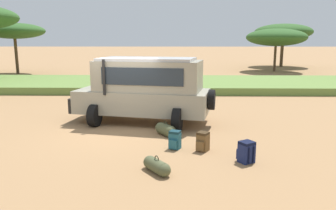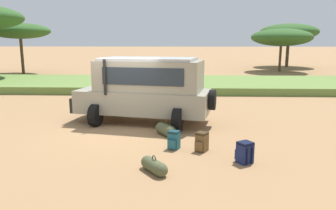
{
  "view_description": "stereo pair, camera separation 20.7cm",
  "coord_description": "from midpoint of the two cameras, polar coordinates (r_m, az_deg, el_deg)",
  "views": [
    {
      "loc": [
        1.88,
        -10.94,
        3.06
      ],
      "look_at": [
        1.66,
        -0.52,
        1.0
      ],
      "focal_mm": 35.0,
      "sensor_mm": 36.0,
      "label": 1
    },
    {
      "loc": [
        2.09,
        -10.93,
        3.06
      ],
      "look_at": [
        1.66,
        -0.52,
        1.0
      ],
      "focal_mm": 35.0,
      "sensor_mm": 36.0,
      "label": 2
    }
  ],
  "objects": [
    {
      "name": "ground_plane",
      "position": [
        11.52,
        -8.78,
        -4.35
      ],
      "size": [
        320.0,
        320.0,
        0.0
      ],
      "primitive_type": "plane",
      "color": "#9E754C"
    },
    {
      "name": "grass_bank",
      "position": [
        21.93,
        -4.0,
        3.71
      ],
      "size": [
        120.0,
        7.0,
        0.44
      ],
      "color": "olive",
      "rests_on": "ground_plane"
    },
    {
      "name": "safari_vehicle",
      "position": [
        12.26,
        -4.48,
        2.87
      ],
      "size": [
        5.48,
        3.34,
        2.44
      ],
      "color": "gray",
      "rests_on": "ground_plane"
    },
    {
      "name": "backpack_beside_front_wheel",
      "position": [
        9.29,
        5.43,
        -6.39
      ],
      "size": [
        0.41,
        0.44,
        0.54
      ],
      "color": "brown",
      "rests_on": "ground_plane"
    },
    {
      "name": "backpack_cluster_center",
      "position": [
        9.42,
        0.56,
        -6.14
      ],
      "size": [
        0.38,
        0.41,
        0.53
      ],
      "color": "#235B6B",
      "rests_on": "ground_plane"
    },
    {
      "name": "backpack_near_rear_wheel",
      "position": [
        8.62,
        12.78,
        -8.0
      ],
      "size": [
        0.47,
        0.49,
        0.55
      ],
      "color": "navy",
      "rests_on": "ground_plane"
    },
    {
      "name": "duffel_bag_low_black_case",
      "position": [
        7.83,
        -2.74,
        -10.56
      ],
      "size": [
        0.68,
        0.81,
        0.42
      ],
      "color": "#4C5133",
      "rests_on": "ground_plane"
    },
    {
      "name": "duffel_bag_soft_canvas",
      "position": [
        10.75,
        -1.0,
        -4.3
      ],
      "size": [
        0.7,
        0.83,
        0.48
      ],
      "color": "#4C5133",
      "rests_on": "ground_plane"
    },
    {
      "name": "acacia_tree_left_mid",
      "position": [
        33.61,
        -25.37,
        11.57
      ],
      "size": [
        5.44,
        5.2,
        4.63
      ],
      "color": "brown",
      "rests_on": "ground_plane"
    },
    {
      "name": "acacia_tree_right_mid",
      "position": [
        34.64,
        18.16,
        11.13
      ],
      "size": [
        5.82,
        6.39,
        4.22
      ],
      "color": "brown",
      "rests_on": "ground_plane"
    },
    {
      "name": "acacia_tree_far_right",
      "position": [
        41.31,
        19.28,
        11.91
      ],
      "size": [
        6.55,
        6.9,
        4.98
      ],
      "color": "brown",
      "rests_on": "ground_plane"
    }
  ]
}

